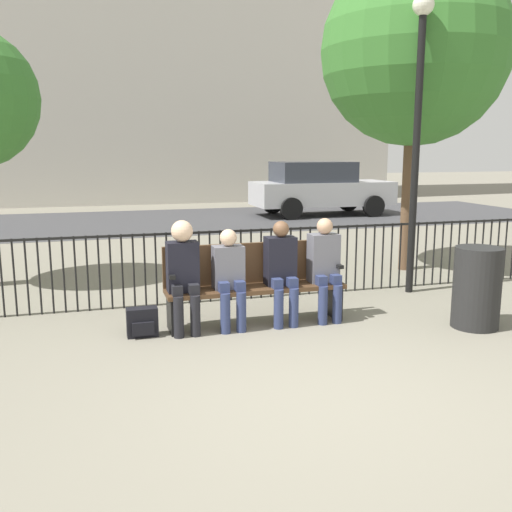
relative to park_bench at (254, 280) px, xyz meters
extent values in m
plane|color=gray|center=(0.00, -2.11, -0.50)|extent=(80.00, 80.00, 0.00)
cube|color=#4C331E|center=(0.00, -0.08, -0.08)|extent=(2.06, 0.45, 0.05)
cube|color=#4C331E|center=(0.00, 0.11, 0.18)|extent=(2.06, 0.05, 0.47)
cube|color=black|center=(-0.97, -0.08, -0.30)|extent=(0.06, 0.38, 0.40)
cube|color=black|center=(0.97, -0.08, -0.30)|extent=(0.06, 0.38, 0.40)
cube|color=black|center=(-0.97, -0.08, 0.15)|extent=(0.06, 0.38, 0.04)
cube|color=black|center=(0.97, -0.08, 0.15)|extent=(0.06, 0.38, 0.04)
cylinder|color=black|center=(-0.93, -0.30, -0.28)|extent=(0.11, 0.11, 0.45)
cylinder|color=black|center=(-0.75, -0.30, -0.28)|extent=(0.11, 0.11, 0.45)
cube|color=black|center=(-0.93, -0.20, 0.00)|extent=(0.11, 0.20, 0.12)
cube|color=black|center=(-0.75, -0.20, 0.00)|extent=(0.11, 0.20, 0.12)
cube|color=black|center=(-0.84, -0.08, 0.22)|extent=(0.34, 0.22, 0.55)
sphere|color=beige|center=(-0.84, -0.10, 0.62)|extent=(0.24, 0.24, 0.24)
cylinder|color=navy|center=(-0.41, -0.30, -0.28)|extent=(0.11, 0.11, 0.45)
cylinder|color=navy|center=(-0.23, -0.30, -0.28)|extent=(0.11, 0.11, 0.45)
cube|color=navy|center=(-0.41, -0.20, 0.00)|extent=(0.11, 0.20, 0.12)
cube|color=navy|center=(-0.23, -0.20, 0.00)|extent=(0.11, 0.20, 0.12)
cube|color=slate|center=(-0.32, -0.08, 0.19)|extent=(0.34, 0.22, 0.48)
sphere|color=beige|center=(-0.32, -0.10, 0.52)|extent=(0.19, 0.19, 0.19)
cylinder|color=navy|center=(0.20, -0.30, -0.28)|extent=(0.11, 0.11, 0.45)
cylinder|color=navy|center=(0.38, -0.30, -0.28)|extent=(0.11, 0.11, 0.45)
cube|color=navy|center=(0.20, -0.20, 0.00)|extent=(0.11, 0.20, 0.12)
cube|color=navy|center=(0.38, -0.20, 0.00)|extent=(0.11, 0.20, 0.12)
cube|color=black|center=(0.29, -0.08, 0.23)|extent=(0.34, 0.22, 0.56)
sphere|color=brown|center=(0.29, -0.10, 0.60)|extent=(0.18, 0.18, 0.18)
cylinder|color=navy|center=(0.73, -0.30, -0.28)|extent=(0.11, 0.11, 0.45)
cylinder|color=navy|center=(0.91, -0.30, -0.28)|extent=(0.11, 0.11, 0.45)
cube|color=navy|center=(0.73, -0.20, 0.00)|extent=(0.11, 0.20, 0.12)
cube|color=navy|center=(0.91, -0.20, 0.00)|extent=(0.11, 0.20, 0.12)
cube|color=slate|center=(0.82, -0.08, 0.23)|extent=(0.34, 0.22, 0.57)
sphere|color=tan|center=(0.82, -0.10, 0.61)|extent=(0.19, 0.19, 0.19)
cube|color=black|center=(-1.30, -0.14, -0.35)|extent=(0.33, 0.16, 0.31)
cube|color=black|center=(-1.30, -0.25, -0.39)|extent=(0.23, 0.04, 0.14)
cylinder|color=black|center=(-2.82, 1.03, -0.03)|extent=(0.02, 0.02, 0.95)
cylinder|color=black|center=(-2.68, 1.03, -0.03)|extent=(0.02, 0.02, 0.95)
cylinder|color=black|center=(-2.54, 1.03, -0.03)|extent=(0.02, 0.02, 0.95)
cylinder|color=black|center=(-2.40, 1.03, -0.03)|extent=(0.02, 0.02, 0.95)
cylinder|color=black|center=(-2.26, 1.03, -0.03)|extent=(0.02, 0.02, 0.95)
cylinder|color=black|center=(-2.12, 1.03, -0.03)|extent=(0.02, 0.02, 0.95)
cylinder|color=black|center=(-1.98, 1.03, -0.03)|extent=(0.02, 0.02, 0.95)
cylinder|color=black|center=(-1.84, 1.03, -0.03)|extent=(0.02, 0.02, 0.95)
cylinder|color=black|center=(-1.70, 1.03, -0.03)|extent=(0.02, 0.02, 0.95)
cylinder|color=black|center=(-1.56, 1.03, -0.03)|extent=(0.02, 0.02, 0.95)
cylinder|color=black|center=(-1.42, 1.03, -0.03)|extent=(0.02, 0.02, 0.95)
cylinder|color=black|center=(-1.28, 1.03, -0.03)|extent=(0.02, 0.02, 0.95)
cylinder|color=black|center=(-1.14, 1.03, -0.03)|extent=(0.02, 0.02, 0.95)
cylinder|color=black|center=(-1.00, 1.03, -0.03)|extent=(0.02, 0.02, 0.95)
cylinder|color=black|center=(-0.86, 1.03, -0.03)|extent=(0.02, 0.02, 0.95)
cylinder|color=black|center=(-0.72, 1.03, -0.03)|extent=(0.02, 0.02, 0.95)
cylinder|color=black|center=(-0.58, 1.03, -0.03)|extent=(0.02, 0.02, 0.95)
cylinder|color=black|center=(-0.44, 1.03, -0.03)|extent=(0.02, 0.02, 0.95)
cylinder|color=black|center=(-0.30, 1.03, -0.03)|extent=(0.02, 0.02, 0.95)
cylinder|color=black|center=(-0.16, 1.03, -0.03)|extent=(0.02, 0.02, 0.95)
cylinder|color=black|center=(-0.02, 1.03, -0.03)|extent=(0.02, 0.02, 0.95)
cylinder|color=black|center=(0.12, 1.03, -0.03)|extent=(0.02, 0.02, 0.95)
cylinder|color=black|center=(0.26, 1.03, -0.03)|extent=(0.02, 0.02, 0.95)
cylinder|color=black|center=(0.40, 1.03, -0.03)|extent=(0.02, 0.02, 0.95)
cylinder|color=black|center=(0.54, 1.03, -0.03)|extent=(0.02, 0.02, 0.95)
cylinder|color=black|center=(0.68, 1.03, -0.03)|extent=(0.02, 0.02, 0.95)
cylinder|color=black|center=(0.82, 1.03, -0.03)|extent=(0.02, 0.02, 0.95)
cylinder|color=black|center=(0.96, 1.03, -0.03)|extent=(0.02, 0.02, 0.95)
cylinder|color=black|center=(1.10, 1.03, -0.03)|extent=(0.02, 0.02, 0.95)
cylinder|color=black|center=(1.24, 1.03, -0.03)|extent=(0.02, 0.02, 0.95)
cylinder|color=black|center=(1.38, 1.03, -0.03)|extent=(0.02, 0.02, 0.95)
cylinder|color=black|center=(1.52, 1.03, -0.03)|extent=(0.02, 0.02, 0.95)
cylinder|color=black|center=(1.66, 1.03, -0.03)|extent=(0.02, 0.02, 0.95)
cylinder|color=black|center=(1.80, 1.03, -0.03)|extent=(0.02, 0.02, 0.95)
cylinder|color=black|center=(1.94, 1.03, -0.03)|extent=(0.02, 0.02, 0.95)
cylinder|color=black|center=(2.08, 1.03, -0.03)|extent=(0.02, 0.02, 0.95)
cylinder|color=black|center=(2.22, 1.03, -0.03)|extent=(0.02, 0.02, 0.95)
cylinder|color=black|center=(2.36, 1.03, -0.03)|extent=(0.02, 0.02, 0.95)
cylinder|color=black|center=(2.50, 1.03, -0.03)|extent=(0.02, 0.02, 0.95)
cylinder|color=black|center=(2.64, 1.03, -0.03)|extent=(0.02, 0.02, 0.95)
cylinder|color=black|center=(2.78, 1.03, -0.03)|extent=(0.02, 0.02, 0.95)
cylinder|color=black|center=(2.92, 1.03, -0.03)|extent=(0.02, 0.02, 0.95)
cylinder|color=black|center=(3.06, 1.03, -0.03)|extent=(0.02, 0.02, 0.95)
cylinder|color=black|center=(3.20, 1.03, -0.03)|extent=(0.02, 0.02, 0.95)
cylinder|color=black|center=(3.34, 1.03, -0.03)|extent=(0.02, 0.02, 0.95)
cylinder|color=black|center=(3.48, 1.03, -0.03)|extent=(0.02, 0.02, 0.95)
cylinder|color=black|center=(3.62, 1.03, -0.03)|extent=(0.02, 0.02, 0.95)
cylinder|color=black|center=(3.76, 1.03, -0.03)|extent=(0.02, 0.02, 0.95)
cylinder|color=black|center=(3.90, 1.03, -0.03)|extent=(0.02, 0.02, 0.95)
cylinder|color=black|center=(4.04, 1.03, -0.03)|extent=(0.02, 0.02, 0.95)
cylinder|color=black|center=(4.18, 1.03, -0.03)|extent=(0.02, 0.02, 0.95)
cylinder|color=black|center=(4.32, 1.03, -0.03)|extent=(0.02, 0.02, 0.95)
cube|color=black|center=(0.00, 1.03, 0.43)|extent=(9.00, 0.03, 0.03)
cylinder|color=brown|center=(3.26, 2.15, 0.84)|extent=(0.20, 0.20, 2.69)
sphere|color=#38752D|center=(3.26, 2.15, 3.00)|extent=(2.96, 2.96, 2.96)
cylinder|color=black|center=(2.51, 0.76, 1.37)|extent=(0.10, 0.10, 3.74)
sphere|color=silver|center=(2.51, 0.76, 3.32)|extent=(0.28, 0.28, 0.28)
cube|color=#3D3D3F|center=(0.00, 9.89, -0.50)|extent=(24.00, 6.00, 0.01)
cube|color=#B7B7BC|center=(5.06, 9.98, 0.17)|extent=(4.20, 1.70, 0.70)
cube|color=#2D333D|center=(4.74, 9.98, 0.82)|extent=(2.31, 1.56, 0.60)
cylinder|color=black|center=(6.36, 9.11, -0.18)|extent=(0.64, 0.20, 0.64)
cylinder|color=black|center=(6.36, 10.85, -0.18)|extent=(0.64, 0.20, 0.64)
cylinder|color=black|center=(3.76, 9.11, -0.18)|extent=(0.64, 0.20, 0.64)
cylinder|color=black|center=(3.76, 10.85, -0.18)|extent=(0.64, 0.20, 0.64)
cylinder|color=black|center=(2.35, -0.88, -0.04)|extent=(0.52, 0.52, 0.92)
camera|label=1|loc=(-1.78, -6.14, 1.48)|focal=40.00mm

